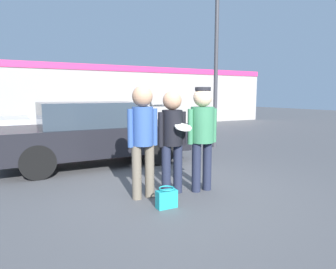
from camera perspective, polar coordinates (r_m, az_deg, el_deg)
The scene contains 8 objects.
ground_plane at distance 5.25m, azimuth 1.06°, elevation -10.46°, with size 56.00×56.00×0.00m, color #4C4C4F.
storefront_building at distance 15.16m, azimuth -18.72°, elevation 7.03°, with size 24.00×0.22×3.12m.
person_left at distance 4.64m, azimuth -4.83°, elevation 0.45°, with size 0.49×0.32×1.76m.
person_middle_with_frisbee at distance 4.86m, azimuth 0.82°, elevation 0.20°, with size 0.50×0.54×1.69m.
person_right at distance 5.02m, azimuth 6.55°, elevation 1.16°, with size 0.56×0.39×1.75m.
parked_car_near at distance 7.23m, azimuth -13.97°, elevation 0.30°, with size 4.25×1.83×1.46m.
street_lamp at distance 9.76m, azimuth 10.74°, elevation 18.17°, with size 1.58×0.35×5.52m.
handbag at distance 4.42m, azimuth -0.27°, elevation -12.02°, with size 0.30×0.23×0.30m.
Camera 1 is at (-2.41, -4.38, 1.62)m, focal length 32.00 mm.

